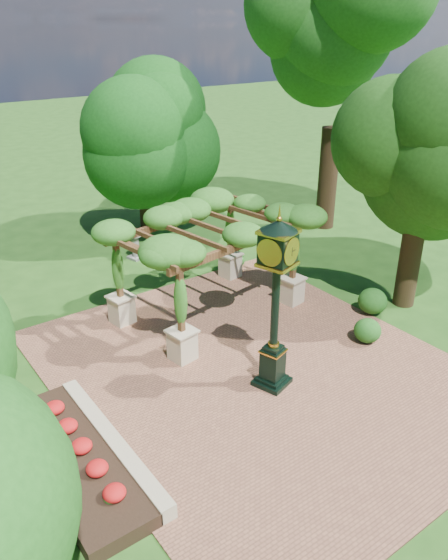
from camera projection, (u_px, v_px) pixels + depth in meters
ground at (280, 387)px, 14.48m from camera, size 120.00×120.00×0.00m
brick_plaza at (256, 369)px, 15.20m from camera, size 10.00×12.00×0.04m
border_wall at (112, 443)px, 12.31m from camera, size 0.35×5.00×0.40m
flower_bed at (74, 461)px, 11.84m from camera, size 1.50×5.00×0.36m
pedestal_clock at (276, 291)px, 13.38m from camera, size 1.16×1.16×4.70m
pergola at (209, 229)px, 16.90m from camera, size 6.16×4.37×3.59m
sundial at (136, 248)px, 22.10m from camera, size 0.69×0.69×1.03m
shrub_front at (367, 331)px, 16.34m from camera, size 1.02×1.02×0.73m
shrub_mid at (372, 301)px, 17.92m from camera, size 1.23×1.23×0.85m
shrub_back at (234, 260)px, 21.15m from camera, size 1.06×1.06×0.74m
tree_north at (141, 126)px, 23.33m from camera, size 4.28×4.28×6.82m
tree_east_far at (340, 39)px, 22.23m from camera, size 5.46×5.46×11.82m
tree_east_near at (429, 141)px, 16.37m from camera, size 4.26×4.26×8.08m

